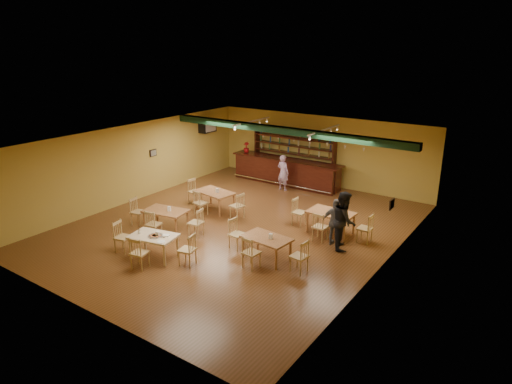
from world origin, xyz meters
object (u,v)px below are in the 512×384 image
Objects in this scene: near_table at (154,247)px; dining_table_a at (215,201)px; bar_counter at (286,171)px; dining_table_b at (330,223)px; patron_right_a at (344,220)px; dining_table_c at (166,220)px; dining_table_d at (266,248)px; patron_bar at (283,173)px.

dining_table_a is at bearing 92.97° from near_table.
dining_table_b is at bearing -43.84° from bar_counter.
patron_right_a is (4.79, -4.63, 0.33)m from bar_counter.
bar_counter is 6.71m from dining_table_c.
bar_counter is 3.76× the size of dining_table_d.
bar_counter is at bearing 122.37° from dining_table_d.
dining_table_a is at bearing 59.43° from patron_right_a.
patron_right_a reaches higher than bar_counter.
patron_right_a is (4.20, 3.71, 0.54)m from near_table.
dining_table_d is (3.78, -2.28, -0.02)m from dining_table_a.
bar_counter is 3.94× the size of near_table.
patron_bar is at bearing 85.52° from dining_table_a.
bar_counter is 6.67m from patron_right_a.
dining_table_d is at bearing 21.10° from near_table.
dining_table_a is (-0.47, -4.31, -0.20)m from bar_counter.
patron_bar is (-2.96, 5.76, 0.42)m from dining_table_d.
dining_table_d is (3.31, -6.58, -0.22)m from bar_counter.
dining_table_a is 1.10× the size of near_table.
near_table is (0.59, -8.34, -0.21)m from bar_counter.
dining_table_a is 1.03× the size of dining_table_c.
dining_table_d is 1.05× the size of near_table.
dining_table_a is 4.17m from near_table.
patron_right_a reaches higher than patron_bar.
bar_counter reaches higher than near_table.
patron_bar is (-0.24, 7.52, 0.41)m from near_table.
patron_right_a is (1.48, 1.95, 0.55)m from dining_table_d.
patron_right_a is (5.39, 2.05, 0.54)m from dining_table_c.
patron_right_a is at bearing -43.47° from dining_table_b.
bar_counter is at bearing 75.10° from dining_table_c.
dining_table_b is (3.99, -3.83, -0.20)m from bar_counter.
dining_table_b is 5.65m from near_table.
dining_table_c is (-4.59, -2.85, -0.02)m from dining_table_b.
dining_table_a is 0.81× the size of patron_right_a.
dining_table_d is at bearing -8.39° from dining_table_c.
bar_counter is at bearing 82.28° from near_table.
patron_right_a reaches higher than dining_table_b.
near_table is at bearing -125.49° from dining_table_b.
dining_table_d is 6.49m from patron_bar.
dining_table_b is (4.46, 0.48, 0.01)m from dining_table_a.
dining_table_d is at bearing -22.27° from dining_table_a.
bar_counter is 3.69× the size of dining_table_c.
dining_table_c is (-0.60, -6.68, -0.22)m from bar_counter.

